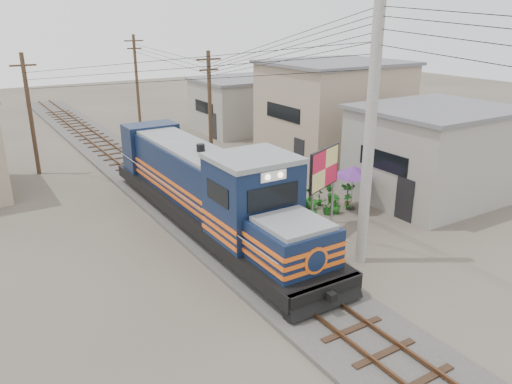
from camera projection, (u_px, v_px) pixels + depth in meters
ground at (278, 279)px, 17.86m from camera, size 120.00×120.00×0.00m
ballast at (169, 196)px, 25.84m from camera, size 3.60×70.00×0.16m
track at (169, 193)px, 25.78m from camera, size 1.15×70.00×0.12m
locomotive at (208, 190)px, 21.60m from camera, size 2.99×16.30×4.04m
utility_pole_main at (370, 133)px, 17.53m from camera, size 0.40×0.40×10.00m
wooden_pole_mid at (210, 107)px, 30.08m from camera, size 1.60×0.24×7.00m
wooden_pole_far at (137, 79)px, 41.36m from camera, size 1.60×0.24×7.50m
wooden_pole_left at (30, 112)px, 28.57m from camera, size 1.60×0.24×7.00m
power_lines at (170, 48)px, 22.07m from camera, size 9.65×19.00×3.30m
shophouse_front at (433, 153)px, 25.19m from camera, size 7.35×6.30×4.70m
shophouse_mid at (333, 109)px, 32.65m from camera, size 8.40×7.35×6.20m
shophouse_back at (238, 105)px, 40.25m from camera, size 6.30×6.30×4.20m
billboard at (324, 170)px, 21.06m from camera, size 2.23×1.07×3.69m
market_umbrella at (353, 171)px, 23.67m from camera, size 2.30×2.30×2.20m
vendor at (318, 173)px, 27.33m from camera, size 0.65×0.55×1.50m
plant_nursery at (309, 201)px, 24.05m from camera, size 3.47×2.84×1.11m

